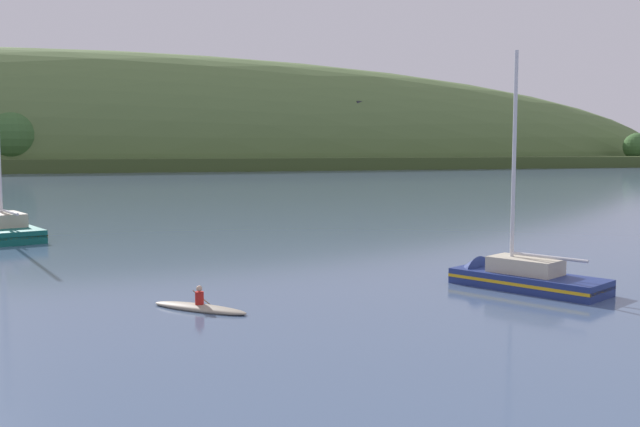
{
  "coord_description": "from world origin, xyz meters",
  "views": [
    {
      "loc": [
        -9.87,
        -4.32,
        5.94
      ],
      "look_at": [
        6.65,
        37.62,
        1.8
      ],
      "focal_mm": 40.17,
      "sensor_mm": 36.0,
      "label": 1
    }
  ],
  "objects_px": {
    "sailboat_midwater_white": "(511,283)",
    "canoe_with_paddler": "(200,307)",
    "dockside_crane": "(364,135)",
    "sailboat_near_mooring": "(2,234)"
  },
  "relations": [
    {
      "from": "sailboat_midwater_white",
      "to": "dockside_crane",
      "type": "bearing_deg",
      "value": -46.61
    },
    {
      "from": "sailboat_near_mooring",
      "to": "canoe_with_paddler",
      "type": "xyz_separation_m",
      "value": [
        7.75,
        -25.97,
        -0.14
      ]
    },
    {
      "from": "sailboat_midwater_white",
      "to": "canoe_with_paddler",
      "type": "height_order",
      "value": "sailboat_midwater_white"
    },
    {
      "from": "sailboat_midwater_white",
      "to": "canoe_with_paddler",
      "type": "relative_size",
      "value": 3.1
    },
    {
      "from": "dockside_crane",
      "to": "sailboat_midwater_white",
      "type": "xyz_separation_m",
      "value": [
        -70.98,
        -167.32,
        -9.57
      ]
    },
    {
      "from": "dockside_crane",
      "to": "sailboat_midwater_white",
      "type": "height_order",
      "value": "dockside_crane"
    },
    {
      "from": "sailboat_near_mooring",
      "to": "sailboat_midwater_white",
      "type": "distance_m",
      "value": 33.85
    },
    {
      "from": "dockside_crane",
      "to": "sailboat_midwater_white",
      "type": "distance_m",
      "value": 182.0
    },
    {
      "from": "canoe_with_paddler",
      "to": "sailboat_near_mooring",
      "type": "bearing_deg",
      "value": -24.98
    },
    {
      "from": "sailboat_near_mooring",
      "to": "canoe_with_paddler",
      "type": "relative_size",
      "value": 3.63
    }
  ]
}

